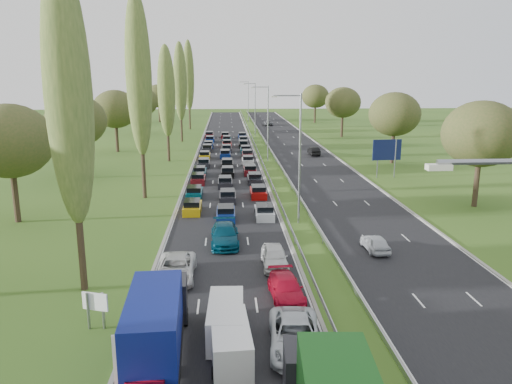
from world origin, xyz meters
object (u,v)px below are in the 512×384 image
object	(u,v)px
white_van_front	(231,341)
blue_lorry	(157,322)
near_car_2	(176,268)
info_sign	(95,305)
direction_sign	(387,152)
white_van_rear	(226,318)

from	to	relation	value
white_van_front	blue_lorry	bearing A→B (deg)	171.36
blue_lorry	near_car_2	bearing A→B (deg)	87.53
white_van_front	info_sign	world-z (taller)	info_sign
blue_lorry	info_sign	xyz separation A→B (m)	(-3.76, 3.09, -0.52)
white_van_front	info_sign	xyz separation A→B (m)	(-7.29, 3.42, 0.42)
white_van_front	direction_sign	size ratio (longest dim) A/B	0.89
info_sign	direction_sign	size ratio (longest dim) A/B	0.40
near_car_2	blue_lorry	xyz separation A→B (m)	(0.08, -9.73, 1.11)
blue_lorry	direction_sign	distance (m)	49.86
info_sign	direction_sign	xyz separation A→B (m)	(28.80, 40.00, 2.20)
white_van_front	direction_sign	distance (m)	48.52
direction_sign	white_van_front	bearing A→B (deg)	-116.36
white_van_front	direction_sign	world-z (taller)	direction_sign
near_car_2	blue_lorry	distance (m)	9.79
blue_lorry	info_sign	size ratio (longest dim) A/B	4.08
near_car_2	info_sign	world-z (taller)	info_sign
near_car_2	blue_lorry	world-z (taller)	blue_lorry
direction_sign	blue_lorry	bearing A→B (deg)	-120.16
near_car_2	info_sign	xyz separation A→B (m)	(-3.68, -6.63, 0.59)
near_car_2	white_van_front	bearing A→B (deg)	-70.23
white_van_front	white_van_rear	world-z (taller)	white_van_rear
white_van_rear	direction_sign	bearing A→B (deg)	64.02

